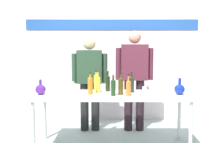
{
  "coord_description": "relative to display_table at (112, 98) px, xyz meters",
  "views": [
    {
      "loc": [
        -0.0,
        -3.68,
        1.48
      ],
      "look_at": [
        0.0,
        0.15,
        1.08
      ],
      "focal_mm": 41.75,
      "sensor_mm": 36.0,
      "label": 1
    }
  ],
  "objects": [
    {
      "name": "back_wall",
      "position": [
        0.0,
        1.42,
        0.79
      ],
      "size": [
        4.7,
        0.11,
        3.0
      ],
      "color": "white",
      "rests_on": "ground"
    },
    {
      "name": "display_table",
      "position": [
        0.0,
        0.0,
        0.0
      ],
      "size": [
        2.23,
        0.7,
        0.77
      ],
      "color": "white",
      "rests_on": "ground"
    },
    {
      "name": "decanter_blue_left",
      "position": [
        -1.01,
        -0.05,
        0.14
      ],
      "size": [
        0.14,
        0.14,
        0.21
      ],
      "color": "#4E2287",
      "rests_on": "display_table"
    },
    {
      "name": "decanter_blue_right",
      "position": [
        0.96,
        -0.05,
        0.14
      ],
      "size": [
        0.15,
        0.15,
        0.24
      ],
      "color": "#10299B",
      "rests_on": "display_table"
    },
    {
      "name": "presenter_left",
      "position": [
        -0.38,
        0.7,
        0.21
      ],
      "size": [
        0.6,
        0.22,
        1.61
      ],
      "color": "black",
      "rests_on": "ground"
    },
    {
      "name": "presenter_right",
      "position": [
        0.38,
        0.7,
        0.27
      ],
      "size": [
        0.63,
        0.22,
        1.7
      ],
      "color": "black",
      "rests_on": "ground"
    },
    {
      "name": "wine_bottle_0",
      "position": [
        0.12,
        -0.05,
        0.2
      ],
      "size": [
        0.07,
        0.07,
        0.32
      ],
      "color": "#433710",
      "rests_on": "display_table"
    },
    {
      "name": "wine_bottle_1",
      "position": [
        -0.06,
        0.22,
        0.2
      ],
      "size": [
        0.07,
        0.07,
        0.32
      ],
      "color": "black",
      "rests_on": "display_table"
    },
    {
      "name": "wine_bottle_2",
      "position": [
        -0.21,
        0.11,
        0.19
      ],
      "size": [
        0.07,
        0.07,
        0.3
      ],
      "color": "gold",
      "rests_on": "display_table"
    },
    {
      "name": "wine_bottle_3",
      "position": [
        -0.31,
        -0.03,
        0.2
      ],
      "size": [
        0.07,
        0.07,
        0.31
      ],
      "color": "orange",
      "rests_on": "display_table"
    },
    {
      "name": "wine_bottle_4",
      "position": [
        -0.24,
        0.28,
        0.2
      ],
      "size": [
        0.07,
        0.07,
        0.31
      ],
      "color": "gold",
      "rests_on": "display_table"
    },
    {
      "name": "wine_bottle_5",
      "position": [
        0.22,
        -0.16,
        0.18
      ],
      "size": [
        0.07,
        0.07,
        0.3
      ],
      "color": "orange",
      "rests_on": "display_table"
    },
    {
      "name": "wine_bottle_6",
      "position": [
        0.29,
        0.12,
        0.19
      ],
      "size": [
        0.08,
        0.08,
        0.3
      ],
      "color": "black",
      "rests_on": "display_table"
    },
    {
      "name": "wine_bottle_7",
      "position": [
        0.02,
        -0.13,
        0.19
      ],
      "size": [
        0.06,
        0.06,
        0.29
      ],
      "color": "#19351A",
      "rests_on": "display_table"
    },
    {
      "name": "wine_glass_left_0",
      "position": [
        -0.71,
        -0.26,
        0.17
      ],
      "size": [
        0.07,
        0.07,
        0.15
      ],
      "color": "white",
      "rests_on": "display_table"
    },
    {
      "name": "wine_glass_left_1",
      "position": [
        -0.86,
        0.17,
        0.17
      ],
      "size": [
        0.06,
        0.06,
        0.15
      ],
      "color": "white",
      "rests_on": "display_table"
    },
    {
      "name": "wine_glass_left_2",
      "position": [
        -0.61,
        0.23,
        0.17
      ],
      "size": [
        0.07,
        0.07,
        0.14
      ],
      "color": "white",
      "rests_on": "display_table"
    },
    {
      "name": "wine_glass_right_0",
      "position": [
        0.57,
        -0.02,
        0.16
      ],
      "size": [
        0.06,
        0.06,
        0.14
      ],
      "color": "white",
      "rests_on": "display_table"
    },
    {
      "name": "wine_glass_right_1",
      "position": [
        0.44,
        -0.19,
        0.16
      ],
      "size": [
        0.06,
        0.06,
        0.14
      ],
      "color": "white",
      "rests_on": "display_table"
    },
    {
      "name": "wine_glass_right_2",
      "position": [
        0.82,
        0.07,
        0.17
      ],
      "size": [
        0.06,
        0.06,
        0.15
      ],
      "color": "white",
      "rests_on": "display_table"
    },
    {
      "name": "wine_glass_right_3",
      "position": [
        0.57,
        -0.16,
        0.15
      ],
      "size": [
        0.06,
        0.06,
        0.14
      ],
      "color": "white",
      "rests_on": "display_table"
    },
    {
      "name": "wine_glass_right_4",
      "position": [
        0.61,
        0.1,
        0.17
      ],
      "size": [
        0.06,
        0.06,
        0.15
      ],
      "color": "white",
      "rests_on": "display_table"
    }
  ]
}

